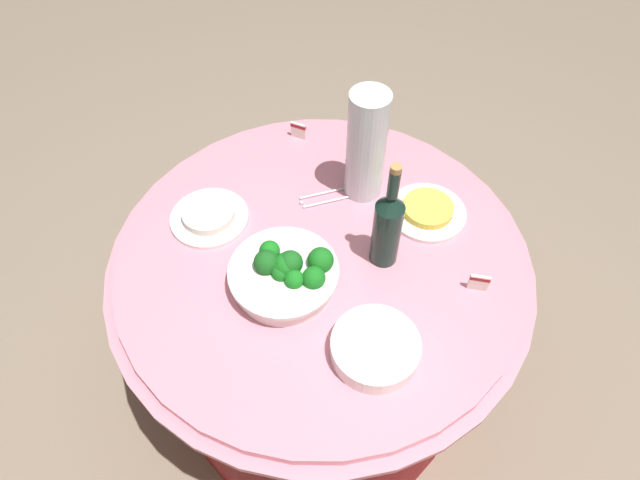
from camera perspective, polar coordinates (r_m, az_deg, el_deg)
name	(u,v)px	position (r m, az deg, el deg)	size (l,w,h in m)	color
ground_plane	(320,369)	(2.12, 0.00, -13.29)	(6.00, 6.00, 0.00)	gray
buffet_table	(320,319)	(1.79, 0.00, -8.23)	(1.16, 1.16, 0.74)	maroon
broccoli_bowl	(286,273)	(1.39, -3.54, -3.43)	(0.28, 0.28, 0.12)	white
plate_stack	(375,348)	(1.31, 5.74, -11.10)	(0.21, 0.21, 0.05)	white
wine_bottle	(387,226)	(1.38, 7.01, 1.43)	(0.07, 0.07, 0.34)	#152F25
decorative_fruit_vase	(366,149)	(1.52, 4.80, 9.41)	(0.11, 0.11, 0.34)	silver
serving_tongs	(325,197)	(1.60, 0.55, 4.45)	(0.17, 0.08, 0.01)	silver
food_plate_rice	(209,216)	(1.57, -11.46, 2.50)	(0.22, 0.22, 0.04)	white
food_plate_fried_egg	(427,211)	(1.59, 11.10, 3.02)	(0.22, 0.22, 0.03)	white
label_placard_front	(479,282)	(1.44, 16.17, -4.20)	(0.05, 0.02, 0.05)	white
label_placard_mid	(298,130)	(1.78, -2.27, 11.37)	(0.05, 0.03, 0.05)	white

